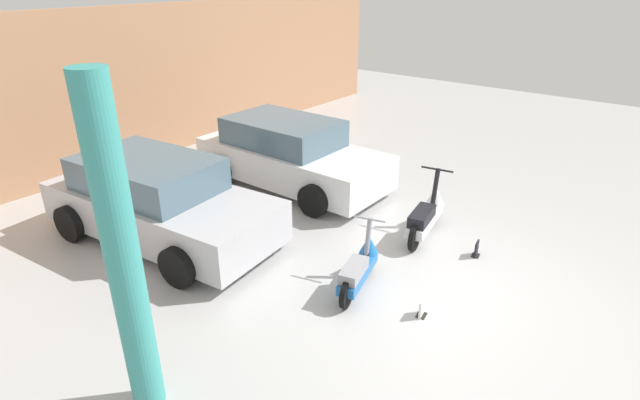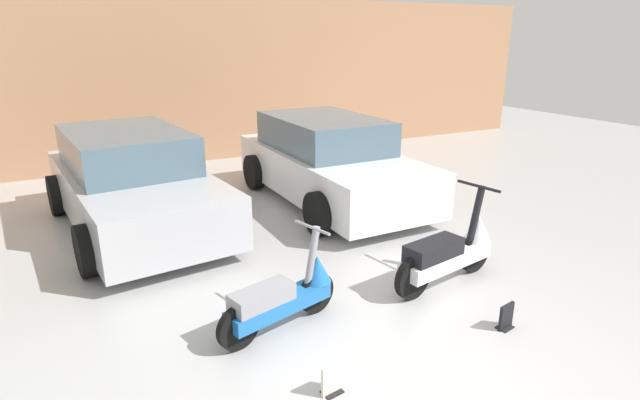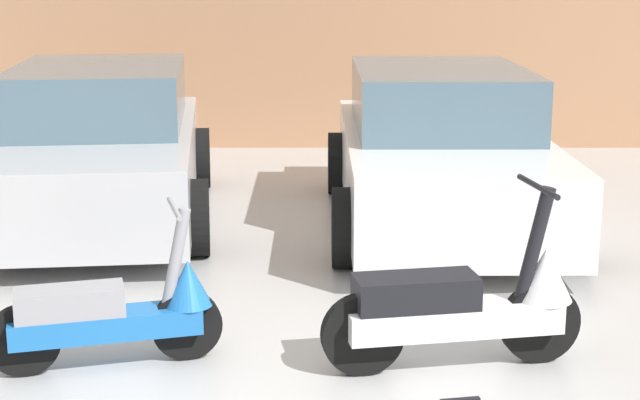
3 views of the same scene
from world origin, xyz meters
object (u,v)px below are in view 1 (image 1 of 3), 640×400
object	(u,v)px
scooter_front_right	(427,214)
placard_near_left_scooter	(422,309)
car_rear_center	(290,154)
support_column_side	(123,260)
placard_near_right_scooter	(476,250)
car_rear_left	(159,201)
scooter_front_left	(360,266)

from	to	relation	value
scooter_front_right	placard_near_left_scooter	bearing A→B (deg)	-163.89
car_rear_center	support_column_side	distance (m)	6.28
placard_near_right_scooter	support_column_side	size ratio (longest dim) A/B	0.07
scooter_front_right	support_column_side	xyz separation A→B (m)	(-5.27, 0.59, 1.40)
car_rear_left	placard_near_right_scooter	size ratio (longest dim) A/B	16.76
placard_near_left_scooter	car_rear_center	bearing A→B (deg)	61.85
scooter_front_left	support_column_side	distance (m)	3.56
placard_near_left_scooter	placard_near_right_scooter	size ratio (longest dim) A/B	1.00
scooter_front_right	car_rear_center	bearing A→B (deg)	75.54
car_rear_left	support_column_side	bearing A→B (deg)	-44.28
scooter_front_left	placard_near_left_scooter	xyz separation A→B (m)	(-0.05, -1.06, -0.23)
scooter_front_left	car_rear_left	xyz separation A→B (m)	(-0.86, 3.56, 0.34)
car_rear_left	car_rear_center	xyz separation A→B (m)	(3.18, -0.20, -0.00)
scooter_front_left	car_rear_center	xyz separation A→B (m)	(2.31, 3.36, 0.34)
placard_near_right_scooter	car_rear_center	bearing A→B (deg)	84.59
car_rear_left	support_column_side	xyz separation A→B (m)	(-2.34, -2.99, 1.11)
scooter_front_right	placard_near_left_scooter	xyz separation A→B (m)	(-2.12, -1.05, -0.28)
scooter_front_left	support_column_side	xyz separation A→B (m)	(-3.21, 0.58, 1.45)
car_rear_center	support_column_side	xyz separation A→B (m)	(-5.52, -2.79, 1.11)
car_rear_left	car_rear_center	size ratio (longest dim) A/B	1.04
placard_near_left_scooter	scooter_front_right	bearing A→B (deg)	26.31
car_rear_left	placard_near_left_scooter	world-z (taller)	car_rear_left
car_rear_center	placard_near_left_scooter	bearing A→B (deg)	-28.33
scooter_front_left	placard_near_right_scooter	size ratio (longest dim) A/B	5.19
scooter_front_right	car_rear_left	xyz separation A→B (m)	(-2.92, 3.58, 0.29)
placard_near_left_scooter	placard_near_right_scooter	distance (m)	1.95
scooter_front_right	placard_near_right_scooter	bearing A→B (deg)	-109.40
scooter_front_left	support_column_side	size ratio (longest dim) A/B	0.38
car_rear_left	placard_near_right_scooter	world-z (taller)	car_rear_left
car_rear_left	support_column_side	size ratio (longest dim) A/B	1.22
car_rear_center	placard_near_left_scooter	world-z (taller)	car_rear_center
scooter_front_right	support_column_side	bearing A→B (deg)	163.37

